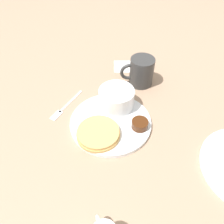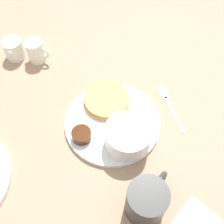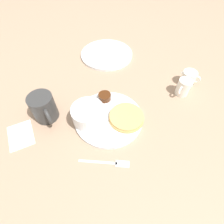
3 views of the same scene
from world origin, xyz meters
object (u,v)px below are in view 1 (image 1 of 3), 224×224
Objects in this scene: bowl at (117,98)px; fork at (64,108)px; plate at (111,122)px; coffee_mug at (141,72)px.

fork is (0.17, 0.01, -0.04)m from bowl.
plate is 0.16m from fork.
coffee_mug is (-0.08, -0.13, 0.01)m from bowl.
coffee_mug reaches higher than bowl.
plate is at bearing 78.86° from bowl.
fork is at bearing 30.83° from coffee_mug.
plate is at bearing 65.80° from coffee_mug.
plate is 2.22× the size of bowl.
coffee_mug reaches higher than fork.
bowl reaches higher than fork.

